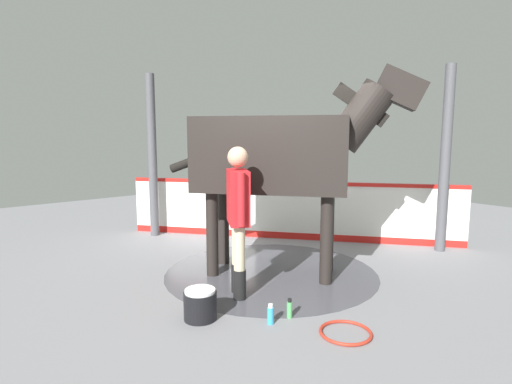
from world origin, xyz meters
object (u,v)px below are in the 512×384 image
object	(u,v)px
bottle_spray	(290,309)
hose_coil	(346,332)
bottle_shampoo	(271,315)
horse	(280,154)
wash_bucket	(200,304)
handler	(238,210)

from	to	relation	value
bottle_spray	hose_coil	size ratio (longest dim) A/B	0.41
bottle_shampoo	hose_coil	size ratio (longest dim) A/B	0.41
horse	wash_bucket	size ratio (longest dim) A/B	8.08
handler	wash_bucket	world-z (taller)	handler
horse	handler	bearing A→B (deg)	-111.88
horse	handler	world-z (taller)	horse
bottle_shampoo	bottle_spray	size ratio (longest dim) A/B	1.00
horse	bottle_shampoo	size ratio (longest dim) A/B	13.29
wash_bucket	bottle_shampoo	world-z (taller)	wash_bucket
bottle_shampoo	bottle_spray	bearing A→B (deg)	84.79
wash_bucket	hose_coil	bearing A→B (deg)	37.20
horse	bottle_spray	distance (m)	2.07
handler	horse	bearing A→B (deg)	-132.85
hose_coil	wash_bucket	bearing A→B (deg)	-142.80
horse	handler	size ratio (longest dim) A/B	1.57
wash_bucket	handler	bearing A→B (deg)	110.29
wash_bucket	hose_coil	xyz separation A→B (m)	(1.17, 0.89, -0.14)
bottle_spray	hose_coil	world-z (taller)	bottle_spray
handler	bottle_spray	world-z (taller)	handler
handler	bottle_spray	bearing A→B (deg)	123.51
horse	bottle_shampoo	xyz separation A→B (m)	(1.06, -1.11, -1.53)
horse	bottle_spray	size ratio (longest dim) A/B	13.26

